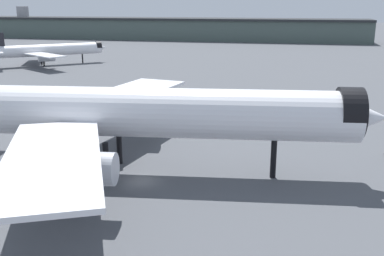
# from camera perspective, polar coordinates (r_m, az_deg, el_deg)

# --- Properties ---
(ground) EXTENTS (900.00, 900.00, 0.00)m
(ground) POSITION_cam_1_polar(r_m,az_deg,el_deg) (58.27, -6.37, -6.57)
(ground) COLOR #4C4F54
(airliner_near_gate) EXTENTS (64.07, 58.59, 18.34)m
(airliner_near_gate) POSITION_cam_1_polar(r_m,az_deg,el_deg) (58.69, -7.78, 1.84)
(airliner_near_gate) COLOR white
(airliner_near_gate) RESTS_ON ground
(airliner_far_taxiway) EXTENTS (38.43, 34.28, 11.74)m
(airliner_far_taxiway) POSITION_cam_1_polar(r_m,az_deg,el_deg) (169.54, -17.74, 9.23)
(airliner_far_taxiway) COLOR white
(airliner_far_taxiway) RESTS_ON ground
(terminal_building) EXTENTS (240.15, 45.32, 18.67)m
(terminal_building) POSITION_cam_1_polar(r_m,az_deg,el_deg) (273.40, -4.83, 12.31)
(terminal_building) COLOR #475651
(terminal_building) RESTS_ON ground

